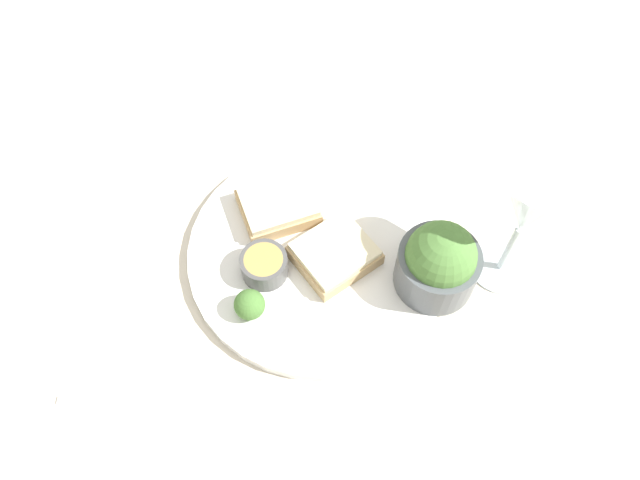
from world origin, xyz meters
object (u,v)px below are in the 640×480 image
(salad_bowl, at_px, (439,262))
(cheese_toast_near, at_px, (278,206))
(cheese_toast_far, at_px, (335,254))
(wine_glass, at_px, (530,208))
(fork, at_px, (136,403))
(sauce_ramekin, at_px, (264,265))

(salad_bowl, bearing_deg, cheese_toast_near, -39.72)
(salad_bowl, height_order, cheese_toast_far, salad_bowl)
(salad_bowl, xyz_separation_m, cheese_toast_near, (0.15, -0.13, -0.03))
(cheese_toast_near, relative_size, cheese_toast_far, 0.89)
(cheese_toast_near, height_order, wine_glass, wine_glass)
(cheese_toast_far, xyz_separation_m, wine_glass, (-0.19, 0.04, 0.10))
(salad_bowl, xyz_separation_m, wine_glass, (-0.08, -0.01, 0.07))
(salad_bowl, distance_m, wine_glass, 0.11)
(fork, bearing_deg, sauce_ramekin, -143.36)
(salad_bowl, height_order, cheese_toast_near, salad_bowl)
(sauce_ramekin, xyz_separation_m, cheese_toast_far, (-0.08, 0.00, -0.00))
(wine_glass, bearing_deg, salad_bowl, 3.52)
(fork, bearing_deg, cheese_toast_near, -133.94)
(cheese_toast_near, xyz_separation_m, cheese_toast_far, (-0.05, 0.08, 0.00))
(cheese_toast_near, height_order, cheese_toast_far, same)
(salad_bowl, distance_m, fork, 0.35)
(sauce_ramekin, distance_m, cheese_toast_near, 0.08)
(sauce_ramekin, relative_size, wine_glass, 0.30)
(salad_bowl, relative_size, sauce_ramekin, 1.74)
(salad_bowl, xyz_separation_m, fork, (0.34, 0.07, -0.05))
(cheese_toast_far, bearing_deg, wine_glass, 166.69)
(cheese_toast_near, bearing_deg, cheese_toast_far, 123.17)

